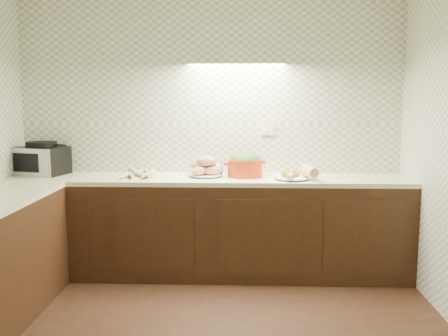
{
  "coord_description": "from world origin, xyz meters",
  "views": [
    {
      "loc": [
        0.31,
        -2.93,
        1.61
      ],
      "look_at": [
        0.15,
        1.25,
        1.02
      ],
      "focal_mm": 40.0,
      "sensor_mm": 36.0,
      "label": 1
    }
  ],
  "objects_px": {
    "veg_plate": "(299,173)",
    "sweet_potato_plate": "(205,168)",
    "toaster_oven": "(42,159)",
    "onion_bowl": "(213,169)",
    "dutch_oven": "(245,165)",
    "parsnip_pile": "(135,174)"
  },
  "relations": [
    {
      "from": "onion_bowl",
      "to": "dutch_oven",
      "type": "distance_m",
      "value": 0.32
    },
    {
      "from": "parsnip_pile",
      "to": "onion_bowl",
      "type": "height_order",
      "value": "onion_bowl"
    },
    {
      "from": "toaster_oven",
      "to": "onion_bowl",
      "type": "height_order",
      "value": "toaster_oven"
    },
    {
      "from": "veg_plate",
      "to": "onion_bowl",
      "type": "bearing_deg",
      "value": 162.88
    },
    {
      "from": "veg_plate",
      "to": "dutch_oven",
      "type": "bearing_deg",
      "value": 164.48
    },
    {
      "from": "sweet_potato_plate",
      "to": "dutch_oven",
      "type": "relative_size",
      "value": 0.76
    },
    {
      "from": "parsnip_pile",
      "to": "sweet_potato_plate",
      "type": "xyz_separation_m",
      "value": [
        0.62,
        0.08,
        0.04
      ]
    },
    {
      "from": "toaster_oven",
      "to": "sweet_potato_plate",
      "type": "bearing_deg",
      "value": 13.86
    },
    {
      "from": "onion_bowl",
      "to": "veg_plate",
      "type": "relative_size",
      "value": 0.45
    },
    {
      "from": "onion_bowl",
      "to": "toaster_oven",
      "type": "bearing_deg",
      "value": -178.3
    },
    {
      "from": "toaster_oven",
      "to": "sweet_potato_plate",
      "type": "height_order",
      "value": "toaster_oven"
    },
    {
      "from": "toaster_oven",
      "to": "sweet_potato_plate",
      "type": "distance_m",
      "value": 1.54
    },
    {
      "from": "dutch_oven",
      "to": "veg_plate",
      "type": "relative_size",
      "value": 1.13
    },
    {
      "from": "sweet_potato_plate",
      "to": "onion_bowl",
      "type": "distance_m",
      "value": 0.13
    },
    {
      "from": "onion_bowl",
      "to": "parsnip_pile",
      "type": "bearing_deg",
      "value": -164.59
    },
    {
      "from": "parsnip_pile",
      "to": "dutch_oven",
      "type": "relative_size",
      "value": 1.03
    },
    {
      "from": "parsnip_pile",
      "to": "onion_bowl",
      "type": "bearing_deg",
      "value": 15.41
    },
    {
      "from": "dutch_oven",
      "to": "sweet_potato_plate",
      "type": "bearing_deg",
      "value": 156.43
    },
    {
      "from": "parsnip_pile",
      "to": "dutch_oven",
      "type": "distance_m",
      "value": 0.99
    },
    {
      "from": "veg_plate",
      "to": "sweet_potato_plate",
      "type": "bearing_deg",
      "value": 171.48
    },
    {
      "from": "parsnip_pile",
      "to": "onion_bowl",
      "type": "xyz_separation_m",
      "value": [
        0.69,
        0.19,
        0.02
      ]
    },
    {
      "from": "toaster_oven",
      "to": "onion_bowl",
      "type": "distance_m",
      "value": 1.6
    }
  ]
}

